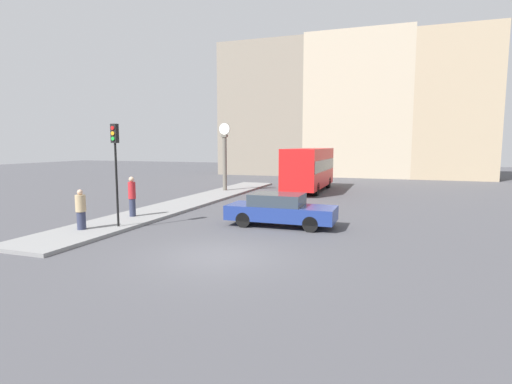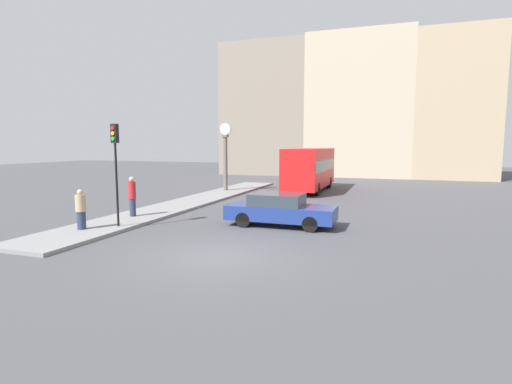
% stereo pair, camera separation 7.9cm
% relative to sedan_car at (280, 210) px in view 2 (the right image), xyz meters
% --- Properties ---
extents(ground_plane, '(120.00, 120.00, 0.00)m').
position_rel_sedan_car_xyz_m(ground_plane, '(-0.56, -5.13, -0.70)').
color(ground_plane, '#47474C').
extents(sidewalk_corner, '(2.63, 24.02, 0.14)m').
position_rel_sedan_car_xyz_m(sidewalk_corner, '(-6.83, 4.88, -0.63)').
color(sidewalk_corner, gray).
rests_on(sidewalk_corner, ground_plane).
extents(building_row, '(28.77, 5.00, 15.11)m').
position_rel_sedan_car_xyz_m(building_row, '(-0.60, 28.71, 6.76)').
color(building_row, gray).
rests_on(building_row, ground_plane).
extents(sedan_car, '(4.61, 1.78, 1.39)m').
position_rel_sedan_car_xyz_m(sedan_car, '(0.00, 0.00, 0.00)').
color(sedan_car, navy).
rests_on(sedan_car, ground_plane).
extents(bus_distant, '(2.40, 8.21, 3.18)m').
position_rel_sedan_car_xyz_m(bus_distant, '(-1.49, 13.15, 1.09)').
color(bus_distant, red).
rests_on(bus_distant, ground_plane).
extents(traffic_light_near, '(0.26, 0.24, 4.15)m').
position_rel_sedan_car_xyz_m(traffic_light_near, '(-6.06, -2.90, 2.39)').
color(traffic_light_near, black).
rests_on(traffic_light_near, sidewalk_corner).
extents(street_clock, '(0.88, 0.40, 4.90)m').
position_rel_sedan_car_xyz_m(street_clock, '(-7.16, 10.48, 1.87)').
color(street_clock, '#666056').
rests_on(street_clock, sidewalk_corner).
extents(pedestrian_tan_coat, '(0.39, 0.39, 1.59)m').
position_rel_sedan_car_xyz_m(pedestrian_tan_coat, '(-7.03, -3.88, 0.21)').
color(pedestrian_tan_coat, '#2D334C').
rests_on(pedestrian_tan_coat, sidewalk_corner).
extents(pedestrian_red_top, '(0.34, 0.34, 1.85)m').
position_rel_sedan_car_xyz_m(pedestrian_red_top, '(-6.92, -0.78, 0.38)').
color(pedestrian_red_top, '#2D334C').
rests_on(pedestrian_red_top, sidewalk_corner).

